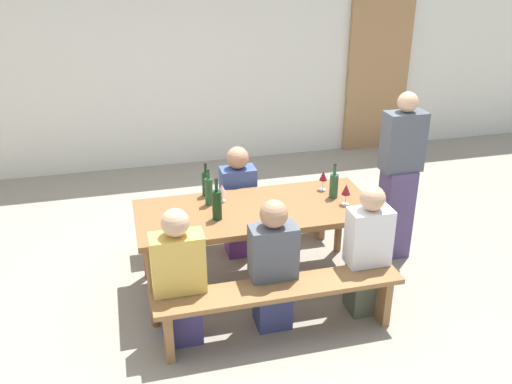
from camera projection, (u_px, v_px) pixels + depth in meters
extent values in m
plane|color=gray|center=(256.00, 284.00, 4.96)|extent=(24.00, 24.00, 0.00)
cube|color=silver|center=(194.00, 41.00, 7.07)|extent=(14.00, 0.20, 3.20)
cube|color=#9E7247|center=(378.00, 76.00, 7.74)|extent=(0.90, 0.06, 2.10)
cube|color=brown|center=(256.00, 211.00, 4.66)|extent=(1.99, 0.84, 0.05)
cylinder|color=brown|center=(153.00, 288.00, 4.29)|extent=(0.07, 0.07, 0.70)
cylinder|color=brown|center=(372.00, 257.00, 4.71)|extent=(0.07, 0.07, 0.70)
cylinder|color=brown|center=(146.00, 243.00, 4.93)|extent=(0.07, 0.07, 0.70)
cylinder|color=brown|center=(339.00, 219.00, 5.34)|extent=(0.07, 0.07, 0.70)
cube|color=olive|center=(280.00, 288.00, 4.15)|extent=(1.89, 0.30, 0.04)
cube|color=olive|center=(168.00, 331.00, 4.05)|extent=(0.06, 0.24, 0.41)
cube|color=olive|center=(381.00, 297.00, 4.43)|extent=(0.06, 0.24, 0.41)
cube|color=olive|center=(238.00, 206.00, 5.42)|extent=(1.89, 0.30, 0.04)
cube|color=olive|center=(152.00, 237.00, 5.32)|extent=(0.06, 0.24, 0.41)
cube|color=olive|center=(319.00, 216.00, 5.70)|extent=(0.06, 0.24, 0.41)
cylinder|color=#143319|center=(217.00, 205.00, 4.43)|extent=(0.08, 0.08, 0.24)
cylinder|color=#143319|center=(216.00, 186.00, 4.36)|extent=(0.03, 0.03, 0.10)
cylinder|color=black|center=(216.00, 179.00, 4.33)|extent=(0.03, 0.03, 0.01)
cylinder|color=#143319|center=(206.00, 184.00, 4.84)|extent=(0.07, 0.07, 0.21)
cylinder|color=#143319|center=(205.00, 169.00, 4.78)|extent=(0.03, 0.03, 0.08)
cylinder|color=black|center=(205.00, 164.00, 4.76)|extent=(0.03, 0.03, 0.01)
cylinder|color=#234C2D|center=(209.00, 192.00, 4.67)|extent=(0.07, 0.07, 0.23)
cylinder|color=#234C2D|center=(208.00, 175.00, 4.60)|extent=(0.02, 0.02, 0.08)
cylinder|color=black|center=(208.00, 170.00, 4.59)|extent=(0.03, 0.03, 0.01)
cylinder|color=#234C2D|center=(334.00, 186.00, 4.80)|extent=(0.07, 0.07, 0.21)
cylinder|color=#234C2D|center=(335.00, 170.00, 4.74)|extent=(0.03, 0.03, 0.09)
cylinder|color=black|center=(335.00, 164.00, 4.72)|extent=(0.03, 0.03, 0.01)
cylinder|color=silver|center=(345.00, 204.00, 4.71)|extent=(0.06, 0.06, 0.01)
cylinder|color=silver|center=(345.00, 199.00, 4.69)|extent=(0.01, 0.01, 0.09)
cone|color=maroon|center=(346.00, 189.00, 4.66)|extent=(0.07, 0.07, 0.09)
cylinder|color=silver|center=(222.00, 201.00, 4.77)|extent=(0.06, 0.06, 0.01)
cylinder|color=silver|center=(222.00, 197.00, 4.76)|extent=(0.01, 0.01, 0.07)
cone|color=#D18C93|center=(222.00, 189.00, 4.73)|extent=(0.08, 0.08, 0.07)
cylinder|color=silver|center=(323.00, 190.00, 4.99)|extent=(0.06, 0.06, 0.01)
cylinder|color=silver|center=(323.00, 185.00, 4.97)|extent=(0.01, 0.01, 0.09)
cone|color=maroon|center=(323.00, 176.00, 4.93)|extent=(0.07, 0.07, 0.09)
cube|color=#3C3567|center=(181.00, 314.00, 4.20)|extent=(0.29, 0.24, 0.45)
cube|color=gold|center=(178.00, 263.00, 4.01)|extent=(0.39, 0.20, 0.45)
sphere|color=tan|center=(175.00, 223.00, 3.88)|extent=(0.20, 0.20, 0.20)
cube|color=navy|center=(273.00, 300.00, 4.36)|extent=(0.27, 0.24, 0.45)
cube|color=#4C515B|center=(273.00, 252.00, 4.18)|extent=(0.36, 0.20, 0.43)
sphere|color=#A87A5B|center=(274.00, 214.00, 4.05)|extent=(0.21, 0.21, 0.21)
cube|color=#464C3C|center=(364.00, 286.00, 4.54)|extent=(0.25, 0.24, 0.45)
cube|color=silver|center=(369.00, 237.00, 4.35)|extent=(0.33, 0.20, 0.47)
sphere|color=tan|center=(373.00, 198.00, 4.21)|extent=(0.20, 0.20, 0.20)
cube|color=#57296B|center=(239.00, 232.00, 5.37)|extent=(0.24, 0.24, 0.45)
cube|color=#384C8C|center=(238.00, 190.00, 5.18)|extent=(0.32, 0.20, 0.44)
sphere|color=#A87A5B|center=(238.00, 158.00, 5.05)|extent=(0.21, 0.21, 0.21)
cube|color=#50406D|center=(395.00, 213.00, 5.26)|extent=(0.27, 0.24, 0.88)
cube|color=#4C515B|center=(403.00, 141.00, 4.96)|extent=(0.36, 0.20, 0.54)
sphere|color=tan|center=(408.00, 102.00, 4.81)|extent=(0.18, 0.18, 0.18)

